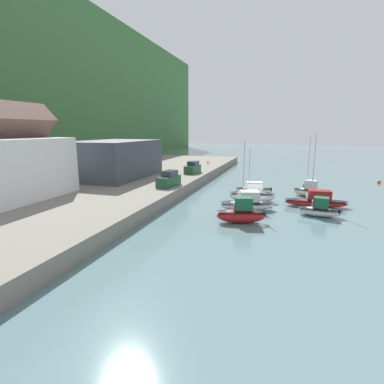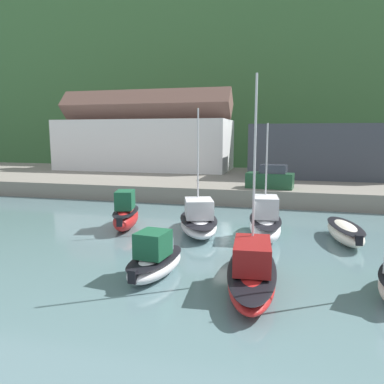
{
  "view_description": "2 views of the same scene",
  "coord_description": "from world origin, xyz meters",
  "px_view_note": "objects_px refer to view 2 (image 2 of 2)",
  "views": [
    {
      "loc": [
        -37.03,
        -3.26,
        9.3
      ],
      "look_at": [
        -3.01,
        7.42,
        1.85
      ],
      "focal_mm": 28.0,
      "sensor_mm": 36.0,
      "label": 1
    },
    {
      "loc": [
        2.92,
        -22.48,
        6.43
      ],
      "look_at": [
        -4.02,
        4.66,
        2.08
      ],
      "focal_mm": 35.0,
      "sensor_mm": 36.0,
      "label": 2
    }
  ],
  "objects_px": {
    "moored_boat_3": "(345,232)",
    "parked_car_1": "(270,178)",
    "moored_boat_0": "(126,214)",
    "moored_boat_4": "(155,260)",
    "moored_boat_5": "(252,270)",
    "moored_boat_2": "(265,222)",
    "moored_boat_1": "(199,220)"
  },
  "relations": [
    {
      "from": "moored_boat_0",
      "to": "moored_boat_2",
      "type": "xyz_separation_m",
      "value": [
        9.41,
        -0.05,
        0.01
      ]
    },
    {
      "from": "moored_boat_3",
      "to": "parked_car_1",
      "type": "relative_size",
      "value": 1.24
    },
    {
      "from": "moored_boat_3",
      "to": "moored_boat_5",
      "type": "distance_m",
      "value": 9.45
    },
    {
      "from": "moored_boat_4",
      "to": "moored_boat_2",
      "type": "bearing_deg",
      "value": 66.92
    },
    {
      "from": "parked_car_1",
      "to": "moored_boat_1",
      "type": "bearing_deg",
      "value": 167.25
    },
    {
      "from": "moored_boat_0",
      "to": "parked_car_1",
      "type": "bearing_deg",
      "value": 37.11
    },
    {
      "from": "moored_boat_5",
      "to": "moored_boat_3",
      "type": "bearing_deg",
      "value": 54.68
    },
    {
      "from": "moored_boat_1",
      "to": "moored_boat_3",
      "type": "bearing_deg",
      "value": -16.86
    },
    {
      "from": "moored_boat_5",
      "to": "moored_boat_0",
      "type": "bearing_deg",
      "value": 135.1
    },
    {
      "from": "moored_boat_0",
      "to": "moored_boat_4",
      "type": "relative_size",
      "value": 1.15
    },
    {
      "from": "moored_boat_2",
      "to": "parked_car_1",
      "type": "relative_size",
      "value": 1.62
    },
    {
      "from": "moored_boat_2",
      "to": "moored_boat_1",
      "type": "bearing_deg",
      "value": 172.25
    },
    {
      "from": "moored_boat_0",
      "to": "moored_boat_4",
      "type": "xyz_separation_m",
      "value": [
        4.93,
        -7.78,
        -0.22
      ]
    },
    {
      "from": "moored_boat_3",
      "to": "parked_car_1",
      "type": "height_order",
      "value": "parked_car_1"
    },
    {
      "from": "moored_boat_0",
      "to": "moored_boat_1",
      "type": "bearing_deg",
      "value": -13.7
    },
    {
      "from": "moored_boat_5",
      "to": "parked_car_1",
      "type": "relative_size",
      "value": 2.03
    },
    {
      "from": "moored_boat_5",
      "to": "parked_car_1",
      "type": "xyz_separation_m",
      "value": [
        -0.16,
        19.38,
        1.7
      ]
    },
    {
      "from": "moored_boat_1",
      "to": "moored_boat_3",
      "type": "height_order",
      "value": "moored_boat_1"
    },
    {
      "from": "parked_car_1",
      "to": "moored_boat_2",
      "type": "bearing_deg",
      "value": -172.04
    },
    {
      "from": "moored_boat_1",
      "to": "parked_car_1",
      "type": "distance_m",
      "value": 12.25
    },
    {
      "from": "moored_boat_0",
      "to": "moored_boat_1",
      "type": "relative_size",
      "value": 0.64
    },
    {
      "from": "moored_boat_2",
      "to": "moored_boat_3",
      "type": "distance_m",
      "value": 4.75
    },
    {
      "from": "moored_boat_0",
      "to": "moored_boat_2",
      "type": "bearing_deg",
      "value": -14.65
    },
    {
      "from": "moored_boat_1",
      "to": "moored_boat_4",
      "type": "xyz_separation_m",
      "value": [
        -0.18,
        -7.83,
        -0.08
      ]
    },
    {
      "from": "moored_boat_0",
      "to": "moored_boat_3",
      "type": "bearing_deg",
      "value": -13.29
    },
    {
      "from": "moored_boat_3",
      "to": "moored_boat_5",
      "type": "xyz_separation_m",
      "value": [
        -4.81,
        -8.14,
        0.13
      ]
    },
    {
      "from": "moored_boat_5",
      "to": "parked_car_1",
      "type": "height_order",
      "value": "moored_boat_5"
    },
    {
      "from": "parked_car_1",
      "to": "moored_boat_4",
      "type": "bearing_deg",
      "value": 174.34
    },
    {
      "from": "moored_boat_0",
      "to": "moored_boat_3",
      "type": "distance_m",
      "value": 14.14
    },
    {
      "from": "moored_boat_4",
      "to": "moored_boat_5",
      "type": "distance_m",
      "value": 4.4
    },
    {
      "from": "moored_boat_3",
      "to": "parked_car_1",
      "type": "xyz_separation_m",
      "value": [
        -4.97,
        11.25,
        1.83
      ]
    },
    {
      "from": "moored_boat_2",
      "to": "moored_boat_4",
      "type": "distance_m",
      "value": 8.94
    }
  ]
}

